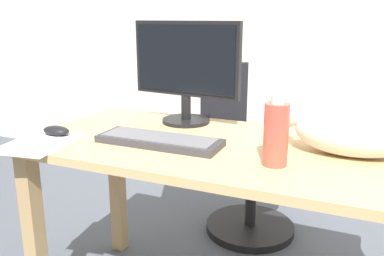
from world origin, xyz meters
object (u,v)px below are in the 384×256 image
object	(u,v)px
office_chair	(244,163)
computer_mouse	(56,131)
cat	(345,130)
water_bottle	(276,133)
monitor	(186,68)
keyboard	(159,140)

from	to	relation	value
office_chair	computer_mouse	xyz separation A→B (m)	(-0.48, -0.87, 0.35)
cat	water_bottle	bearing A→B (deg)	-135.33
office_chair	computer_mouse	distance (m)	1.06
monitor	computer_mouse	world-z (taller)	monitor
keyboard	water_bottle	distance (m)	0.42
water_bottle	cat	bearing A→B (deg)	44.67
cat	computer_mouse	distance (m)	1.02
water_bottle	office_chair	bearing A→B (deg)	111.23
computer_mouse	water_bottle	xyz separation A→B (m)	(0.82, 0.01, 0.08)
office_chair	water_bottle	distance (m)	1.02
cat	computer_mouse	size ratio (longest dim) A/B	5.59
cat	keyboard	bearing A→B (deg)	-167.18
monitor	keyboard	bearing A→B (deg)	-82.76
office_chair	keyboard	xyz separation A→B (m)	(-0.08, -0.81, 0.35)
monitor	computer_mouse	distance (m)	0.56
office_chair	cat	xyz separation A→B (m)	(0.52, -0.68, 0.41)
water_bottle	computer_mouse	bearing A→B (deg)	-179.04
monitor	cat	size ratio (longest dim) A/B	0.78
water_bottle	monitor	bearing A→B (deg)	141.80
cat	computer_mouse	xyz separation A→B (m)	(-1.00, -0.19, -0.06)
computer_mouse	office_chair	bearing A→B (deg)	60.92
keyboard	cat	distance (m)	0.61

